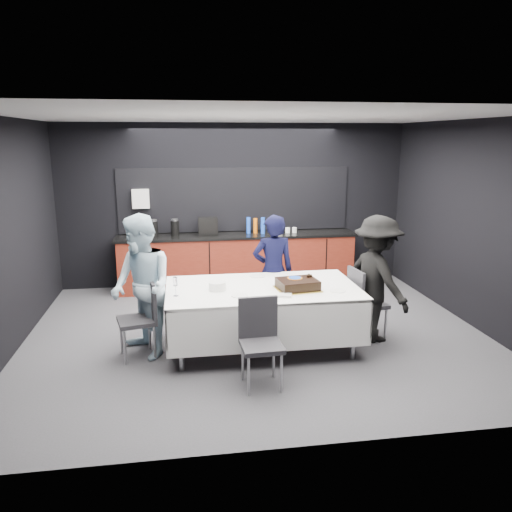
# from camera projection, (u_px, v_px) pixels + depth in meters

# --- Properties ---
(ground) EXTENTS (6.00, 6.00, 0.00)m
(ground) POSITION_uv_depth(u_px,v_px,m) (257.00, 334.00, 6.63)
(ground) COLOR #44444A
(ground) RESTS_ON ground
(room_shell) EXTENTS (6.04, 5.04, 2.82)m
(room_shell) POSITION_uv_depth(u_px,v_px,m) (257.00, 195.00, 6.20)
(room_shell) COLOR white
(room_shell) RESTS_ON ground
(kitchenette) EXTENTS (4.10, 0.64, 2.05)m
(kitchenette) POSITION_uv_depth(u_px,v_px,m) (236.00, 257.00, 8.63)
(kitchenette) COLOR #5B190E
(kitchenette) RESTS_ON ground
(party_table) EXTENTS (2.32, 1.32, 0.78)m
(party_table) POSITION_uv_depth(u_px,v_px,m) (262.00, 298.00, 6.09)
(party_table) COLOR #99999E
(party_table) RESTS_ON ground
(cake_assembly) EXTENTS (0.54, 0.46, 0.16)m
(cake_assembly) POSITION_uv_depth(u_px,v_px,m) (298.00, 284.00, 5.95)
(cake_assembly) COLOR gold
(cake_assembly) RESTS_ON party_table
(plate_stack) EXTENTS (0.21, 0.21, 0.10)m
(plate_stack) POSITION_uv_depth(u_px,v_px,m) (217.00, 286.00, 5.93)
(plate_stack) COLOR white
(plate_stack) RESTS_ON party_table
(loose_plate_near) EXTENTS (0.20, 0.20, 0.01)m
(loose_plate_near) POSITION_uv_depth(u_px,v_px,m) (240.00, 295.00, 5.72)
(loose_plate_near) COLOR white
(loose_plate_near) RESTS_ON party_table
(loose_plate_right_a) EXTENTS (0.21, 0.21, 0.01)m
(loose_plate_right_a) POSITION_uv_depth(u_px,v_px,m) (309.00, 279.00, 6.39)
(loose_plate_right_a) COLOR white
(loose_plate_right_a) RESTS_ON party_table
(loose_plate_right_b) EXTENTS (0.19, 0.19, 0.01)m
(loose_plate_right_b) POSITION_uv_depth(u_px,v_px,m) (338.00, 291.00, 5.90)
(loose_plate_right_b) COLOR white
(loose_plate_right_b) RESTS_ON party_table
(loose_plate_far) EXTENTS (0.20, 0.20, 0.01)m
(loose_plate_far) POSITION_uv_depth(u_px,v_px,m) (258.00, 276.00, 6.53)
(loose_plate_far) COLOR white
(loose_plate_far) RESTS_ON party_table
(fork_pile) EXTENTS (0.20, 0.16, 0.03)m
(fork_pile) POSITION_uv_depth(u_px,v_px,m) (284.00, 295.00, 5.69)
(fork_pile) COLOR white
(fork_pile) RESTS_ON party_table
(champagne_flute) EXTENTS (0.06, 0.06, 0.22)m
(champagne_flute) POSITION_uv_depth(u_px,v_px,m) (175.00, 283.00, 5.68)
(champagne_flute) COLOR white
(champagne_flute) RESTS_ON party_table
(chair_left) EXTENTS (0.50, 0.50, 0.92)m
(chair_left) POSITION_uv_depth(u_px,v_px,m) (143.00, 313.00, 5.87)
(chair_left) COLOR #2E2D32
(chair_left) RESTS_ON ground
(chair_right) EXTENTS (0.47, 0.47, 0.92)m
(chair_right) POSITION_uv_depth(u_px,v_px,m) (363.00, 298.00, 6.42)
(chair_right) COLOR #2E2D32
(chair_right) RESTS_ON ground
(chair_near) EXTENTS (0.44, 0.44, 0.92)m
(chair_near) POSITION_uv_depth(u_px,v_px,m) (260.00, 336.00, 5.21)
(chair_near) COLOR #2E2D32
(chair_near) RESTS_ON ground
(person_center) EXTENTS (0.58, 0.39, 1.55)m
(person_center) POSITION_uv_depth(u_px,v_px,m) (273.00, 271.00, 6.80)
(person_center) COLOR black
(person_center) RESTS_ON ground
(person_left) EXTENTS (0.96, 1.04, 1.70)m
(person_left) POSITION_uv_depth(u_px,v_px,m) (142.00, 287.00, 5.82)
(person_left) COLOR silver
(person_left) RESTS_ON ground
(person_right) EXTENTS (0.90, 1.18, 1.62)m
(person_right) POSITION_uv_depth(u_px,v_px,m) (377.00, 279.00, 6.31)
(person_right) COLOR black
(person_right) RESTS_ON ground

